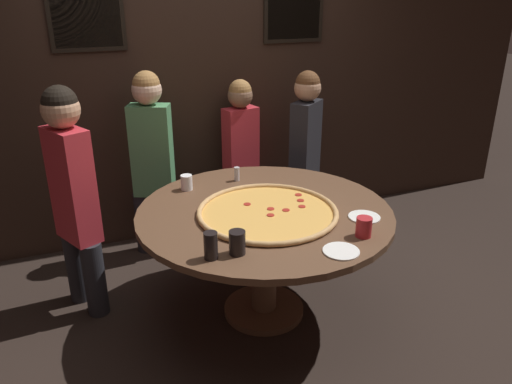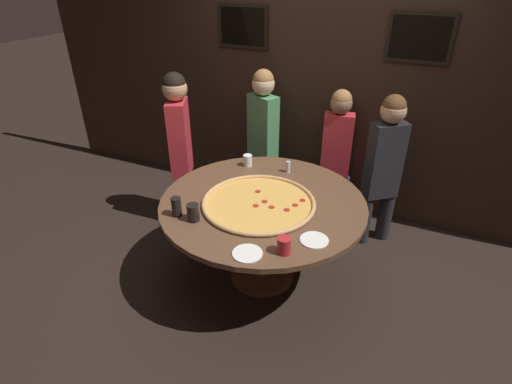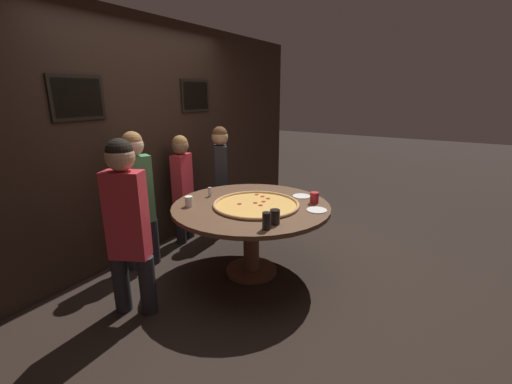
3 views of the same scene
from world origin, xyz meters
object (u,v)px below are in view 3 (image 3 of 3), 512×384
giant_pizza (256,204)px  drink_cup_near_right (314,198)px  condiment_shaker (210,192)px  diner_far_right (182,183)px  drink_cup_near_left (267,221)px  white_plate_near_front (317,210)px  white_plate_right_side (302,196)px  diner_side_left (127,219)px  drink_cup_by_shaker (275,217)px  dining_table (251,217)px  drink_cup_front_edge (189,201)px  diner_far_left (221,174)px  diner_centre_back (137,193)px

giant_pizza → drink_cup_near_right: size_ratio=7.65×
condiment_shaker → diner_far_right: size_ratio=0.07×
drink_cup_near_right → drink_cup_near_left: bearing=174.6°
giant_pizza → drink_cup_near_right: (0.37, -0.45, 0.04)m
drink_cup_near_left → white_plate_near_front: bearing=-16.1°
white_plate_right_side → diner_side_left: diner_side_left is taller
giant_pizza → condiment_shaker: (0.01, 0.58, 0.04)m
drink_cup_by_shaker → condiment_shaker: 1.01m
dining_table → drink_cup_by_shaker: (-0.33, -0.44, 0.20)m
drink_cup_near_left → drink_cup_by_shaker: bearing=-1.4°
drink_cup_by_shaker → diner_far_right: diner_far_right is taller
drink_cup_front_edge → drink_cup_by_shaker: bearing=-88.4°
white_plate_right_side → diner_far_right: diner_far_right is taller
dining_table → diner_side_left: (-1.06, 0.50, 0.23)m
condiment_shaker → diner_far_left: 0.83m
giant_pizza → diner_centre_back: bearing=112.2°
white_plate_near_front → diner_far_left: diner_far_left is taller
drink_cup_near_left → diner_centre_back: (-0.00, 1.51, 0.00)m
drink_cup_near_left → white_plate_near_front: drink_cup_near_left is taller
condiment_shaker → diner_far_right: diner_far_right is taller
drink_cup_by_shaker → white_plate_near_front: (0.50, -0.18, -0.06)m
drink_cup_near_left → diner_side_left: 1.10m
white_plate_right_side → dining_table: bearing=147.4°
drink_cup_front_edge → diner_centre_back: (-0.11, 0.59, 0.02)m
dining_table → condiment_shaker: (0.01, 0.51, 0.18)m
drink_cup_by_shaker → white_plate_right_side: (0.83, 0.12, -0.06)m
drink_cup_by_shaker → white_plate_near_front: bearing=-19.9°
diner_far_right → diner_far_left: bearing=141.1°
dining_table → diner_far_left: size_ratio=1.11×
condiment_shaker → diner_side_left: bearing=-179.1°
drink_cup_near_left → white_plate_right_side: drink_cup_near_left is taller
diner_far_right → condiment_shaker: bearing=54.7°
giant_pizza → drink_cup_near_right: drink_cup_near_right is taller
condiment_shaker → dining_table: bearing=-90.7°
drink_cup_by_shaker → condiment_shaker: size_ratio=1.28×
diner_far_left → drink_cup_front_edge: bearing=-17.4°
drink_cup_front_edge → diner_far_left: 1.17m
white_plate_near_front → diner_centre_back: diner_centre_back is taller
drink_cup_front_edge → diner_side_left: size_ratio=0.07×
drink_cup_by_shaker → diner_far_right: bearing=69.4°
white_plate_right_side → condiment_shaker: (-0.49, 0.83, 0.05)m
white_plate_right_side → condiment_shaker: size_ratio=1.92×
drink_cup_front_edge → diner_side_left: 0.70m
drink_cup_front_edge → diner_side_left: diner_side_left is taller
dining_table → white_plate_near_front: size_ratio=8.19×
drink_cup_front_edge → drink_cup_by_shaker: (0.03, -0.92, 0.01)m
diner_side_left → drink_cup_by_shaker: bearing=-167.3°
drink_cup_near_left → white_plate_right_side: size_ratio=0.76×
drink_cup_front_edge → white_plate_near_front: (0.52, -1.10, -0.05)m
drink_cup_near_right → white_plate_right_side: drink_cup_near_right is taller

